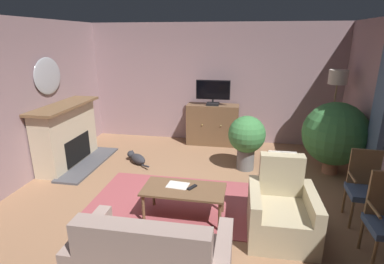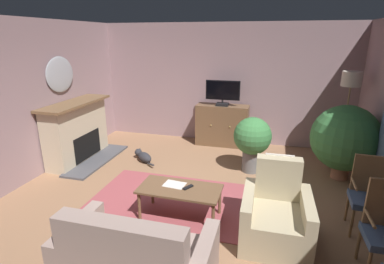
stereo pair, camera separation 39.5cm
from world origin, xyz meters
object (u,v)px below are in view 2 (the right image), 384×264
(coffee_table, at_px, (180,191))
(sofa_floral, at_px, (136,261))
(tv_remote, at_px, (188,187))
(fireplace, at_px, (78,133))
(floor_lamp, at_px, (350,90))
(potted_plant_tall_palm_by_window, at_px, (345,138))
(tv_cabinet, at_px, (222,126))
(side_chair_beside_plant, at_px, (368,193))
(potted_plant_small_fern_corner, at_px, (252,139))
(wall_mirror_oval, at_px, (60,74))
(folded_newspaper, at_px, (174,185))
(cat, at_px, (144,156))
(armchair_facing_sofa, at_px, (276,217))
(television, at_px, (223,92))

(coffee_table, xyz_separation_m, sofa_floral, (-0.06, -1.33, -0.10))
(tv_remote, bearing_deg, fireplace, -87.04)
(floor_lamp, bearing_deg, potted_plant_tall_palm_by_window, -99.75)
(fireplace, distance_m, coffee_table, 3.07)
(tv_cabinet, distance_m, floor_lamp, 2.76)
(tv_remote, relative_size, side_chair_beside_plant, 0.17)
(coffee_table, xyz_separation_m, floor_lamp, (2.57, 2.75, 1.07))
(potted_plant_small_fern_corner, bearing_deg, side_chair_beside_plant, -41.96)
(wall_mirror_oval, xyz_separation_m, sofa_floral, (2.86, -2.82, -1.45))
(potted_plant_tall_palm_by_window, bearing_deg, wall_mirror_oval, -175.09)
(fireplace, distance_m, tv_remote, 3.14)
(fireplace, bearing_deg, tv_cabinet, 31.63)
(potted_plant_small_fern_corner, relative_size, floor_lamp, 0.57)
(coffee_table, height_order, folded_newspaper, folded_newspaper)
(wall_mirror_oval, relative_size, tv_remote, 4.69)
(cat, height_order, floor_lamp, floor_lamp)
(fireplace, relative_size, armchair_facing_sofa, 1.73)
(coffee_table, relative_size, folded_newspaper, 3.85)
(television, relative_size, floor_lamp, 0.42)
(television, distance_m, potted_plant_tall_palm_by_window, 2.70)
(sofa_floral, distance_m, armchair_facing_sofa, 1.80)
(cat, xyz_separation_m, floor_lamp, (3.91, 1.01, 1.38))
(fireplace, height_order, coffee_table, fireplace)
(fireplace, height_order, floor_lamp, floor_lamp)
(folded_newspaper, height_order, floor_lamp, floor_lamp)
(sofa_floral, xyz_separation_m, floor_lamp, (2.63, 4.08, 1.17))
(side_chair_beside_plant, xyz_separation_m, cat, (-3.79, 1.34, -0.42))
(sofa_floral, relative_size, potted_plant_tall_palm_by_window, 1.14)
(fireplace, relative_size, folded_newspaper, 5.87)
(cat, bearing_deg, folded_newspaper, -53.41)
(coffee_table, bearing_deg, wall_mirror_oval, 152.87)
(wall_mirror_oval, distance_m, tv_remote, 3.60)
(side_chair_beside_plant, xyz_separation_m, potted_plant_small_fern_corner, (-1.61, 1.45, 0.13))
(fireplace, xyz_separation_m, potted_plant_tall_palm_by_window, (5.11, 0.46, 0.18))
(folded_newspaper, bearing_deg, tv_cabinet, 92.70)
(tv_cabinet, distance_m, cat, 2.03)
(tv_cabinet, bearing_deg, coffee_table, -90.90)
(tv_cabinet, relative_size, armchair_facing_sofa, 1.18)
(potted_plant_small_fern_corner, height_order, floor_lamp, floor_lamp)
(sofa_floral, bearing_deg, wall_mirror_oval, 135.38)
(folded_newspaper, xyz_separation_m, sofa_floral, (0.05, -1.40, -0.15))
(potted_plant_small_fern_corner, bearing_deg, folded_newspaper, -118.16)
(television, bearing_deg, potted_plant_tall_palm_by_window, -25.99)
(armchair_facing_sofa, height_order, floor_lamp, floor_lamp)
(fireplace, bearing_deg, tv_remote, -27.78)
(wall_mirror_oval, height_order, coffee_table, wall_mirror_oval)
(fireplace, height_order, armchair_facing_sofa, fireplace)
(fireplace, xyz_separation_m, tv_remote, (2.78, -1.46, -0.11))
(wall_mirror_oval, height_order, floor_lamp, wall_mirror_oval)
(wall_mirror_oval, distance_m, sofa_floral, 4.27)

